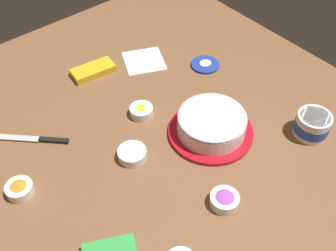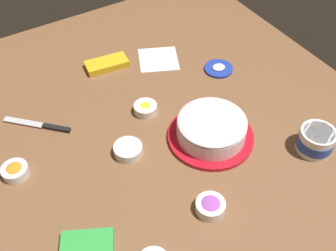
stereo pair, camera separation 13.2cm
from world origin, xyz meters
The scene contains 11 objects.
ground_plane centered at (0.00, 0.00, 0.00)m, with size 1.54×1.54×0.00m, color brown.
frosted_cake centered at (0.16, -0.14, 0.04)m, with size 0.28×0.28×0.09m.
frosting_tub centered at (0.41, -0.35, 0.04)m, with size 0.11×0.11×0.08m.
frosting_tub_lid centered at (0.39, 0.13, 0.01)m, with size 0.11×0.11×0.02m.
spreading_knife centered at (-0.28, 0.19, 0.01)m, with size 0.18×0.18×0.01m.
sprinkle_bowl_orange centered at (-0.42, 0.04, 0.02)m, with size 0.08×0.08×0.04m.
sprinkle_bowl_rainbow centered at (0.01, -0.36, 0.02)m, with size 0.08×0.08×0.04m.
sprinkle_bowl_pink centered at (-0.09, -0.06, 0.02)m, with size 0.09×0.09×0.03m.
sprinkle_bowl_yellow centered at (0.04, 0.08, 0.02)m, with size 0.08×0.08×0.03m.
candy_box_upper centered at (0.04, 0.37, 0.01)m, with size 0.16×0.07×0.03m, color yellow.
paper_napkin centered at (0.23, 0.30, 0.00)m, with size 0.15×0.15×0.01m, color white.
Camera 1 is at (-0.52, -0.74, 1.00)m, focal length 43.94 mm.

